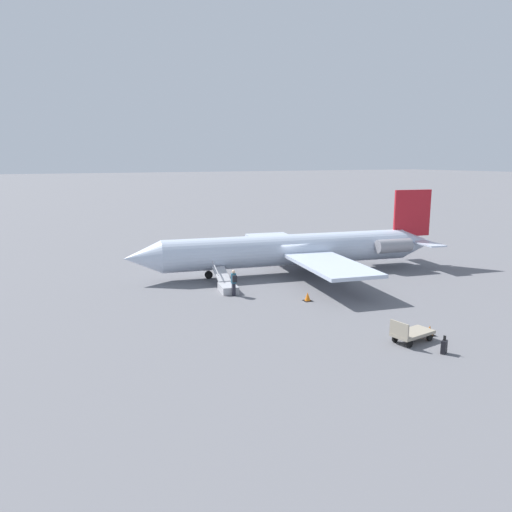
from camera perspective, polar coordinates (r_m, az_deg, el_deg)
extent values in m
plane|color=slate|center=(39.84, 3.83, -1.95)|extent=(600.00, 600.00, 0.00)
cylinder|color=silver|center=(39.46, 3.86, 0.72)|extent=(20.22, 5.81, 2.44)
cone|color=silver|center=(37.05, -12.86, -0.21)|extent=(3.05, 2.81, 2.39)
cone|color=silver|center=(44.87, 17.90, 1.46)|extent=(3.53, 2.89, 2.39)
cube|color=red|center=(44.18, 17.42, 4.71)|extent=(3.40, 0.77, 3.90)
cube|color=silver|center=(44.67, 17.61, 1.76)|extent=(2.60, 6.98, 0.12)
cube|color=silver|center=(34.97, 8.55, -1.02)|extent=(5.28, 8.98, 0.24)
cube|color=silver|center=(44.87, 2.60, 1.75)|extent=(5.28, 8.98, 0.24)
cylinder|color=gray|center=(41.60, 15.46, 1.14)|extent=(3.07, 1.58, 1.10)
cylinder|color=gray|center=(44.49, 13.12, 1.87)|extent=(3.07, 1.58, 1.10)
cylinder|color=black|center=(38.01, -5.43, -2.15)|extent=(0.62, 0.25, 0.60)
cylinder|color=gray|center=(37.92, -5.44, -1.57)|extent=(0.11, 0.11, 0.19)
cylinder|color=black|center=(39.54, 7.12, -1.67)|extent=(0.62, 0.25, 0.60)
cylinder|color=gray|center=(39.45, 7.13, -1.11)|extent=(0.11, 0.11, 0.19)
cylinder|color=black|center=(41.50, 5.89, -1.03)|extent=(0.62, 0.25, 0.60)
cylinder|color=gray|center=(41.42, 5.90, -0.50)|extent=(0.11, 0.11, 0.19)
cube|color=#B2B2B7|center=(34.17, -3.20, -3.71)|extent=(1.39, 1.96, 0.50)
cube|color=#B2B2B7|center=(35.93, -3.96, -2.09)|extent=(1.26, 2.35, 0.71)
cube|color=#B2B2B7|center=(35.72, -4.68, -1.35)|extent=(0.43, 2.19, 0.66)
cube|color=#23232D|center=(33.22, -2.56, -3.83)|extent=(0.24, 0.31, 0.85)
cylinder|color=#265972|center=(33.03, -2.57, -2.57)|extent=(0.36, 0.36, 0.65)
sphere|color=beige|center=(32.93, -2.58, -1.82)|extent=(0.24, 0.24, 0.24)
cube|color=black|center=(32.77, -2.46, -2.62)|extent=(0.31, 0.22, 0.44)
cube|color=#9E937F|center=(26.23, 17.48, -8.41)|extent=(2.33, 1.40, 0.16)
cube|color=#9E937F|center=(25.31, 16.05, -8.01)|extent=(0.23, 1.10, 0.70)
cylinder|color=black|center=(25.49, 17.15, -9.58)|extent=(0.37, 0.17, 0.36)
cylinder|color=black|center=(26.00, 15.61, -9.08)|extent=(0.37, 0.17, 0.36)
cylinder|color=black|center=(26.66, 19.23, -8.79)|extent=(0.37, 0.17, 0.36)
cylinder|color=black|center=(27.15, 17.72, -8.34)|extent=(0.37, 0.17, 0.36)
cube|color=black|center=(25.22, 20.69, -9.70)|extent=(0.42, 0.36, 0.64)
cube|color=black|center=(25.07, 20.76, -8.76)|extent=(0.09, 0.12, 0.24)
cube|color=black|center=(32.24, 5.91, -5.10)|extent=(0.52, 0.52, 0.03)
cone|color=orange|center=(32.16, 5.92, -4.64)|extent=(0.40, 0.40, 0.57)
cube|color=black|center=(27.52, 19.20, -8.53)|extent=(0.48, 0.48, 0.03)
cone|color=orange|center=(27.44, 19.23, -8.04)|extent=(0.37, 0.37, 0.53)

